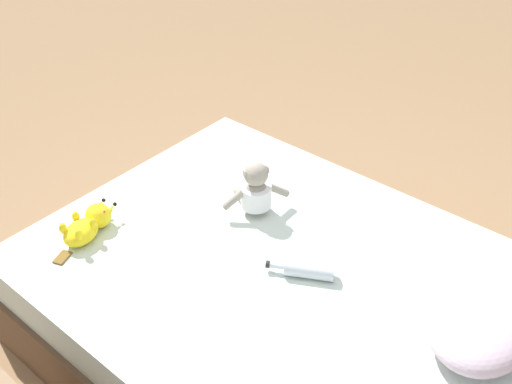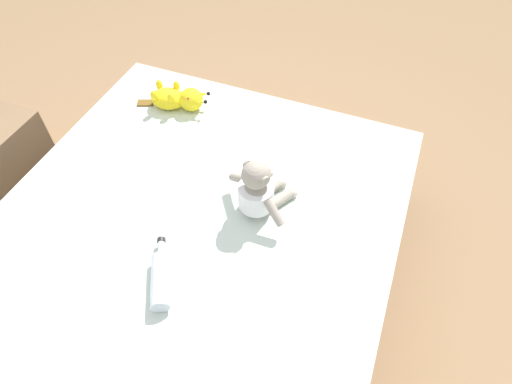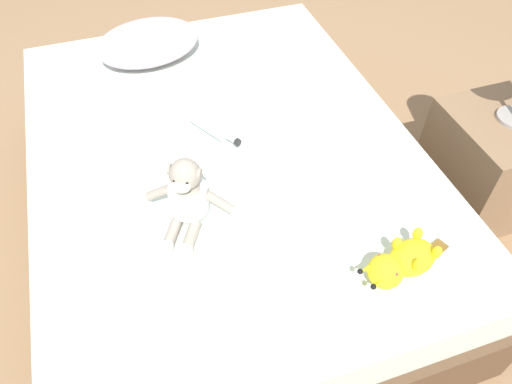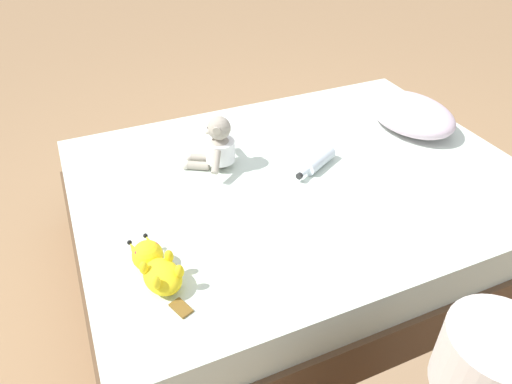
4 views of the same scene
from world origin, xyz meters
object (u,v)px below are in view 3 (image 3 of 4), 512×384
at_px(bed, 226,189).
at_px(nightstand, 493,163).
at_px(glass_bottle, 210,125).
at_px(plush_yellow_creature, 401,263).
at_px(plush_monkey, 187,197).
at_px(pillow, 148,42).

xyz_separation_m(bed, nightstand, (1.11, -0.22, 0.00)).
height_order(bed, nightstand, same).
bearing_deg(glass_bottle, plush_yellow_creature, -65.53).
distance_m(plush_monkey, plush_yellow_creature, 0.66).
bearing_deg(bed, pillow, 102.55).
height_order(pillow, nightstand, pillow).
bearing_deg(bed, nightstand, -11.18).
relative_size(bed, nightstand, 4.02).
relative_size(plush_monkey, nightstand, 0.56).
bearing_deg(pillow, nightstand, -34.93).
bearing_deg(plush_yellow_creature, plush_monkey, 143.20).
bearing_deg(plush_monkey, nightstand, 3.40).
relative_size(bed, plush_yellow_creature, 5.68).
relative_size(pillow, glass_bottle, 2.10).
bearing_deg(bed, glass_bottle, 104.09).
distance_m(pillow, plush_monkey, 0.96).
height_order(bed, plush_monkey, plush_monkey).
height_order(plush_monkey, nightstand, plush_monkey).
bearing_deg(nightstand, bed, 168.82).
relative_size(pillow, plush_yellow_creature, 1.49).
bearing_deg(plush_monkey, pillow, 87.25).
xyz_separation_m(pillow, nightstand, (1.26, -0.88, -0.31)).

